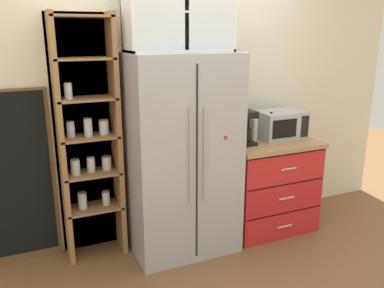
{
  "coord_description": "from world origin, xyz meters",
  "views": [
    {
      "loc": [
        -1.2,
        -2.93,
        1.85
      ],
      "look_at": [
        0.1,
        0.03,
        0.94
      ],
      "focal_mm": 36.83,
      "sensor_mm": 36.0,
      "label": 1
    }
  ],
  "objects_px": {
    "coffee_maker": "(243,127)",
    "chalkboard_menu": "(16,179)",
    "microwave": "(280,124)",
    "bottle_clear": "(254,128)",
    "bottle_amber": "(270,128)",
    "mug_cream": "(268,135)",
    "refrigerator": "(181,155)"
  },
  "relations": [
    {
      "from": "coffee_maker",
      "to": "bottle_clear",
      "type": "bearing_deg",
      "value": 11.98
    },
    {
      "from": "bottle_amber",
      "to": "chalkboard_menu",
      "type": "relative_size",
      "value": 0.19
    },
    {
      "from": "microwave",
      "to": "bottle_amber",
      "type": "relative_size",
      "value": 1.62
    },
    {
      "from": "refrigerator",
      "to": "bottle_clear",
      "type": "relative_size",
      "value": 5.94
    },
    {
      "from": "mug_cream",
      "to": "chalkboard_menu",
      "type": "relative_size",
      "value": 0.08
    },
    {
      "from": "chalkboard_menu",
      "to": "bottle_clear",
      "type": "bearing_deg",
      "value": -6.79
    },
    {
      "from": "coffee_maker",
      "to": "mug_cream",
      "type": "height_order",
      "value": "coffee_maker"
    },
    {
      "from": "microwave",
      "to": "mug_cream",
      "type": "distance_m",
      "value": 0.17
    },
    {
      "from": "refrigerator",
      "to": "chalkboard_menu",
      "type": "relative_size",
      "value": 1.18
    },
    {
      "from": "mug_cream",
      "to": "bottle_amber",
      "type": "bearing_deg",
      "value": -93.55
    },
    {
      "from": "microwave",
      "to": "bottle_clear",
      "type": "distance_m",
      "value": 0.29
    },
    {
      "from": "microwave",
      "to": "chalkboard_menu",
      "type": "height_order",
      "value": "chalkboard_menu"
    },
    {
      "from": "microwave",
      "to": "bottle_amber",
      "type": "xyz_separation_m",
      "value": [
        -0.14,
        -0.06,
        -0.01
      ]
    },
    {
      "from": "bottle_clear",
      "to": "bottle_amber",
      "type": "height_order",
      "value": "bottle_clear"
    },
    {
      "from": "mug_cream",
      "to": "coffee_maker",
      "type": "bearing_deg",
      "value": -177.22
    },
    {
      "from": "coffee_maker",
      "to": "chalkboard_menu",
      "type": "distance_m",
      "value": 1.96
    },
    {
      "from": "bottle_clear",
      "to": "coffee_maker",
      "type": "bearing_deg",
      "value": -168.02
    },
    {
      "from": "microwave",
      "to": "coffee_maker",
      "type": "relative_size",
      "value": 1.42
    },
    {
      "from": "mug_cream",
      "to": "bottle_clear",
      "type": "bearing_deg",
      "value": 173.65
    },
    {
      "from": "microwave",
      "to": "coffee_maker",
      "type": "xyz_separation_m",
      "value": [
        -0.43,
        -0.04,
        0.03
      ]
    },
    {
      "from": "bottle_amber",
      "to": "bottle_clear",
      "type": "bearing_deg",
      "value": 162.75
    },
    {
      "from": "microwave",
      "to": "chalkboard_menu",
      "type": "xyz_separation_m",
      "value": [
        -2.35,
        0.23,
        -0.28
      ]
    },
    {
      "from": "refrigerator",
      "to": "chalkboard_menu",
      "type": "distance_m",
      "value": 1.35
    },
    {
      "from": "bottle_amber",
      "to": "refrigerator",
      "type": "bearing_deg",
      "value": -179.56
    },
    {
      "from": "mug_cream",
      "to": "refrigerator",
      "type": "bearing_deg",
      "value": -177.74
    },
    {
      "from": "refrigerator",
      "to": "coffee_maker",
      "type": "xyz_separation_m",
      "value": [
        0.61,
        0.02,
        0.18
      ]
    },
    {
      "from": "mug_cream",
      "to": "bottle_amber",
      "type": "height_order",
      "value": "bottle_amber"
    },
    {
      "from": "refrigerator",
      "to": "coffee_maker",
      "type": "distance_m",
      "value": 0.64
    },
    {
      "from": "microwave",
      "to": "chalkboard_menu",
      "type": "relative_size",
      "value": 0.3
    },
    {
      "from": "refrigerator",
      "to": "bottle_amber",
      "type": "bearing_deg",
      "value": 0.44
    },
    {
      "from": "microwave",
      "to": "bottle_clear",
      "type": "height_order",
      "value": "bottle_clear"
    },
    {
      "from": "refrigerator",
      "to": "bottle_amber",
      "type": "height_order",
      "value": "refrigerator"
    }
  ]
}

